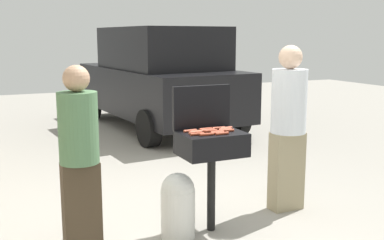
{
  "coord_description": "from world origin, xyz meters",
  "views": [
    {
      "loc": [
        -1.83,
        -3.95,
        1.86
      ],
      "look_at": [
        0.16,
        0.4,
        1.0
      ],
      "focal_mm": 44.12,
      "sensor_mm": 36.0,
      "label": 1
    }
  ],
  "objects_px": {
    "hot_dog_0": "(222,133)",
    "propane_tank": "(178,204)",
    "person_left": "(79,151)",
    "person_right": "(288,122)",
    "hot_dog_11": "(227,130)",
    "hot_dog_15": "(225,129)",
    "hot_dog_2": "(197,131)",
    "hot_dog_9": "(195,132)",
    "hot_dog_12": "(219,128)",
    "hot_dog_8": "(208,130)",
    "hot_dog_14": "(226,128)",
    "hot_dog_5": "(217,133)",
    "hot_dog_1": "(205,129)",
    "hot_dog_7": "(225,130)",
    "hot_dog_13": "(207,134)",
    "hot_dog_3": "(197,134)",
    "hot_dog_4": "(211,131)",
    "hot_dog_10": "(217,132)",
    "hot_dog_6": "(190,131)",
    "parked_minivan": "(159,77)",
    "bbq_grill": "(212,148)"
  },
  "relations": [
    {
      "from": "hot_dog_0",
      "to": "propane_tank",
      "type": "distance_m",
      "value": 0.77
    },
    {
      "from": "person_left",
      "to": "person_right",
      "type": "height_order",
      "value": "person_right"
    },
    {
      "from": "hot_dog_11",
      "to": "hot_dog_15",
      "type": "height_order",
      "value": "same"
    },
    {
      "from": "hot_dog_2",
      "to": "hot_dog_11",
      "type": "height_order",
      "value": "same"
    },
    {
      "from": "hot_dog_9",
      "to": "hot_dog_11",
      "type": "xyz_separation_m",
      "value": [
        0.31,
        -0.04,
        0.0
      ]
    },
    {
      "from": "hot_dog_0",
      "to": "hot_dog_12",
      "type": "distance_m",
      "value": 0.26
    },
    {
      "from": "hot_dog_8",
      "to": "hot_dog_15",
      "type": "distance_m",
      "value": 0.17
    },
    {
      "from": "hot_dog_9",
      "to": "hot_dog_14",
      "type": "relative_size",
      "value": 1.0
    },
    {
      "from": "hot_dog_5",
      "to": "hot_dog_2",
      "type": "bearing_deg",
      "value": 137.59
    },
    {
      "from": "hot_dog_1",
      "to": "person_right",
      "type": "relative_size",
      "value": 0.07
    },
    {
      "from": "hot_dog_7",
      "to": "hot_dog_15",
      "type": "distance_m",
      "value": 0.04
    },
    {
      "from": "hot_dog_13",
      "to": "hot_dog_3",
      "type": "bearing_deg",
      "value": 147.4
    },
    {
      "from": "hot_dog_4",
      "to": "person_right",
      "type": "relative_size",
      "value": 0.07
    },
    {
      "from": "hot_dog_9",
      "to": "hot_dog_13",
      "type": "bearing_deg",
      "value": -63.69
    },
    {
      "from": "hot_dog_9",
      "to": "hot_dog_14",
      "type": "bearing_deg",
      "value": 10.54
    },
    {
      "from": "hot_dog_8",
      "to": "hot_dog_15",
      "type": "relative_size",
      "value": 1.0
    },
    {
      "from": "hot_dog_8",
      "to": "hot_dog_10",
      "type": "xyz_separation_m",
      "value": [
        0.04,
        -0.11,
        0.0
      ]
    },
    {
      "from": "hot_dog_2",
      "to": "hot_dog_8",
      "type": "relative_size",
      "value": 1.0
    },
    {
      "from": "hot_dog_13",
      "to": "hot_dog_14",
      "type": "relative_size",
      "value": 1.0
    },
    {
      "from": "hot_dog_6",
      "to": "person_right",
      "type": "relative_size",
      "value": 0.07
    },
    {
      "from": "hot_dog_6",
      "to": "hot_dog_4",
      "type": "bearing_deg",
      "value": -26.91
    },
    {
      "from": "hot_dog_12",
      "to": "propane_tank",
      "type": "bearing_deg",
      "value": -165.56
    },
    {
      "from": "parked_minivan",
      "to": "hot_dog_11",
      "type": "bearing_deg",
      "value": 71.52
    },
    {
      "from": "bbq_grill",
      "to": "parked_minivan",
      "type": "distance_m",
      "value": 5.27
    },
    {
      "from": "hot_dog_13",
      "to": "person_right",
      "type": "relative_size",
      "value": 0.07
    },
    {
      "from": "hot_dog_5",
      "to": "hot_dog_6",
      "type": "bearing_deg",
      "value": 134.89
    },
    {
      "from": "hot_dog_13",
      "to": "hot_dog_2",
      "type": "bearing_deg",
      "value": 99.38
    },
    {
      "from": "parked_minivan",
      "to": "person_left",
      "type": "bearing_deg",
      "value": 57.48
    },
    {
      "from": "hot_dog_9",
      "to": "hot_dog_13",
      "type": "relative_size",
      "value": 1.0
    },
    {
      "from": "propane_tank",
      "to": "person_right",
      "type": "bearing_deg",
      "value": 7.95
    },
    {
      "from": "hot_dog_0",
      "to": "hot_dog_13",
      "type": "xyz_separation_m",
      "value": [
        -0.15,
        0.02,
        0.0
      ]
    },
    {
      "from": "hot_dog_2",
      "to": "hot_dog_6",
      "type": "xyz_separation_m",
      "value": [
        -0.04,
        0.06,
        0.0
      ]
    },
    {
      "from": "hot_dog_11",
      "to": "bbq_grill",
      "type": "bearing_deg",
      "value": 165.87
    },
    {
      "from": "hot_dog_2",
      "to": "hot_dog_13",
      "type": "height_order",
      "value": "same"
    },
    {
      "from": "hot_dog_2",
      "to": "hot_dog_12",
      "type": "distance_m",
      "value": 0.27
    },
    {
      "from": "hot_dog_0",
      "to": "hot_dog_1",
      "type": "xyz_separation_m",
      "value": [
        -0.05,
        0.25,
        0.0
      ]
    },
    {
      "from": "hot_dog_6",
      "to": "hot_dog_15",
      "type": "height_order",
      "value": "same"
    },
    {
      "from": "hot_dog_10",
      "to": "person_left",
      "type": "relative_size",
      "value": 0.08
    },
    {
      "from": "hot_dog_3",
      "to": "hot_dog_15",
      "type": "relative_size",
      "value": 1.0
    },
    {
      "from": "hot_dog_5",
      "to": "hot_dog_6",
      "type": "distance_m",
      "value": 0.27
    },
    {
      "from": "hot_dog_4",
      "to": "bbq_grill",
      "type": "bearing_deg",
      "value": -53.43
    },
    {
      "from": "hot_dog_5",
      "to": "hot_dog_15",
      "type": "distance_m",
      "value": 0.19
    },
    {
      "from": "hot_dog_7",
      "to": "hot_dog_11",
      "type": "xyz_separation_m",
      "value": [
        0.01,
        -0.03,
        0.0
      ]
    },
    {
      "from": "hot_dog_7",
      "to": "hot_dog_8",
      "type": "bearing_deg",
      "value": 158.33
    },
    {
      "from": "hot_dog_14",
      "to": "propane_tank",
      "type": "distance_m",
      "value": 0.86
    },
    {
      "from": "hot_dog_8",
      "to": "hot_dog_1",
      "type": "bearing_deg",
      "value": 89.71
    },
    {
      "from": "hot_dog_0",
      "to": "hot_dog_7",
      "type": "bearing_deg",
      "value": 51.99
    },
    {
      "from": "hot_dog_14",
      "to": "parked_minivan",
      "type": "distance_m",
      "value": 5.15
    },
    {
      "from": "hot_dog_4",
      "to": "person_right",
      "type": "height_order",
      "value": "person_right"
    },
    {
      "from": "hot_dog_0",
      "to": "hot_dog_1",
      "type": "height_order",
      "value": "same"
    }
  ]
}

